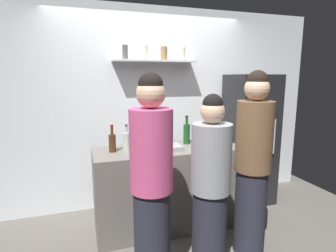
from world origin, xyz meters
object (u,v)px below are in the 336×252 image
wine_bottle_dark_glass (211,132)px  wine_bottle_green_glass (187,133)px  utensil_holder (207,143)px  wine_bottle_amber_glass (112,142)px  wine_bottle_pale_glass (127,141)px  person_brown_jacket (253,165)px  person_grey_hoodie (210,188)px  person_pink_top (152,184)px  water_bottle_plastic (211,131)px  baking_pan (166,148)px  refrigerator (249,139)px

wine_bottle_dark_glass → wine_bottle_green_glass: 0.30m
utensil_holder → wine_bottle_amber_glass: bearing=170.7°
wine_bottle_pale_glass → wine_bottle_green_glass: (0.73, 0.13, 0.02)m
person_brown_jacket → person_grey_hoodie: person_brown_jacket is taller
wine_bottle_dark_glass → person_pink_top: person_pink_top is taller
wine_bottle_green_glass → person_grey_hoodie: person_grey_hoodie is taller
utensil_holder → person_grey_hoodie: 0.78m
water_bottle_plastic → person_pink_top: size_ratio=0.14×
utensil_holder → wine_bottle_pale_glass: (-0.87, 0.14, 0.06)m
wine_bottle_amber_glass → person_pink_top: person_pink_top is taller
water_bottle_plastic → utensil_holder: bearing=-121.7°
baking_pan → wine_bottle_amber_glass: size_ratio=1.16×
wine_bottle_pale_glass → wine_bottle_amber_glass: wine_bottle_amber_glass is taller
wine_bottle_amber_glass → water_bottle_plastic: 1.28m
utensil_holder → person_grey_hoodie: bearing=-113.0°
wine_bottle_dark_glass → utensil_holder: bearing=-123.7°
person_brown_jacket → baking_pan: bearing=29.6°
baking_pan → wine_bottle_amber_glass: bearing=169.2°
wine_bottle_dark_glass → water_bottle_plastic: size_ratio=1.34×
refrigerator → water_bottle_plastic: 0.65m
refrigerator → person_grey_hoodie: 1.63m
refrigerator → wine_bottle_green_glass: size_ratio=5.18×
wine_bottle_dark_glass → person_brown_jacket: (0.05, -0.81, -0.17)m
person_brown_jacket → person_grey_hoodie: 0.53m
utensil_holder → wine_bottle_dark_glass: bearing=56.3°
utensil_holder → person_pink_top: size_ratio=0.12×
baking_pan → wine_bottle_dark_glass: bearing=16.3°
utensil_holder → wine_bottle_pale_glass: bearing=171.1°
utensil_holder → wine_bottle_amber_glass: size_ratio=0.74×
wine_bottle_green_glass → wine_bottle_dark_glass: bearing=-3.8°
wine_bottle_pale_glass → wine_bottle_green_glass: size_ratio=0.87×
wine_bottle_pale_glass → person_brown_jacket: (1.09, -0.70, -0.15)m
refrigerator → utensil_holder: refrigerator is taller
refrigerator → utensil_holder: bearing=-152.0°
utensil_holder → refrigerator: bearing=28.0°
wine_bottle_pale_glass → water_bottle_plastic: bearing=12.9°
wine_bottle_pale_glass → wine_bottle_amber_glass: (-0.15, 0.03, -0.00)m
person_pink_top → utensil_holder: bearing=38.0°
utensil_holder → person_grey_hoodie: person_grey_hoodie is taller
utensil_holder → baking_pan: bearing=172.4°
wine_bottle_amber_glass → person_pink_top: bearing=-76.4°
wine_bottle_dark_glass → person_pink_top: (-0.98, -0.94, -0.18)m
water_bottle_plastic → wine_bottle_dark_glass: bearing=-118.1°
water_bottle_plastic → person_pink_top: 1.53m
refrigerator → wine_bottle_green_glass: bearing=-169.0°
person_grey_hoodie → utensil_holder: bearing=30.9°
wine_bottle_pale_glass → water_bottle_plastic: (1.12, 0.26, -0.00)m
wine_bottle_pale_glass → wine_bottle_amber_glass: 0.15m
person_brown_jacket → water_bottle_plastic: bearing=-19.5°
refrigerator → wine_bottle_amber_glass: bearing=-171.2°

